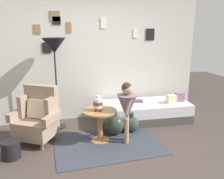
{
  "coord_description": "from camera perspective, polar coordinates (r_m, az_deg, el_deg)",
  "views": [
    {
      "loc": [
        -0.98,
        -3.01,
        1.93
      ],
      "look_at": [
        0.15,
        0.95,
        0.85
      ],
      "focal_mm": 37.78,
      "sensor_mm": 36.0,
      "label": 1
    }
  ],
  "objects": [
    {
      "name": "rug",
      "position": [
        4.14,
        -1.0,
        -13.01
      ],
      "size": [
        1.78,
        1.24,
        0.01
      ],
      "primitive_type": "cube",
      "color": "#333842",
      "rests_on": "ground"
    },
    {
      "name": "floor_lamp",
      "position": [
        4.52,
        -13.82,
        9.46
      ],
      "size": [
        0.44,
        0.44,
        1.76
      ],
      "color": "black",
      "rests_on": "ground"
    },
    {
      "name": "magazine_basket",
      "position": [
        4.0,
        -23.25,
        -13.23
      ],
      "size": [
        0.28,
        0.28,
        0.28
      ],
      "primitive_type": "cylinder",
      "color": "black",
      "rests_on": "ground"
    },
    {
      "name": "daybed",
      "position": [
        5.08,
        7.71,
        -5.35
      ],
      "size": [
        1.96,
        0.94,
        0.4
      ],
      "color": "#4C4742",
      "rests_on": "ground"
    },
    {
      "name": "side_table",
      "position": [
        4.08,
        -2.94,
        -7.18
      ],
      "size": [
        0.58,
        0.58,
        0.57
      ],
      "color": "#9E7042",
      "rests_on": "ground"
    },
    {
      "name": "pillow_head",
      "position": [
        5.24,
        16.01,
        -1.77
      ],
      "size": [
        0.19,
        0.13,
        0.19
      ],
      "primitive_type": "cube",
      "rotation": [
        0.0,
        0.0,
        -0.07
      ],
      "color": "gray",
      "rests_on": "daybed"
    },
    {
      "name": "pillow_mid",
      "position": [
        5.09,
        14.14,
        -2.23
      ],
      "size": [
        0.2,
        0.13,
        0.17
      ],
      "primitive_type": "cube",
      "rotation": [
        0.0,
        0.0,
        0.05
      ],
      "color": "beige",
      "rests_on": "daybed"
    },
    {
      "name": "demijohn_near",
      "position": [
        4.43,
        0.57,
        -8.38
      ],
      "size": [
        0.38,
        0.38,
        0.46
      ],
      "color": "#2D3D33",
      "rests_on": "ground"
    },
    {
      "name": "ground_plane",
      "position": [
        3.71,
        1.89,
        -16.68
      ],
      "size": [
        12.0,
        12.0,
        0.0
      ],
      "primitive_type": "plane",
      "color": "#423833"
    },
    {
      "name": "vase_striped",
      "position": [
        3.97,
        -3.43,
        -3.63
      ],
      "size": [
        0.16,
        0.16,
        0.27
      ],
      "color": "brown",
      "rests_on": "side_table"
    },
    {
      "name": "book_on_daybed",
      "position": [
        5.08,
        6.2,
        -2.75
      ],
      "size": [
        0.26,
        0.23,
        0.03
      ],
      "primitive_type": "cube",
      "rotation": [
        0.0,
        0.0,
        -0.37
      ],
      "color": "#583956",
      "rests_on": "daybed"
    },
    {
      "name": "person_child",
      "position": [
        3.96,
        3.65,
        -3.78
      ],
      "size": [
        0.34,
        0.34,
        1.07
      ],
      "color": "tan",
      "rests_on": "ground"
    },
    {
      "name": "armchair",
      "position": [
        4.29,
        -17.54,
        -6.35
      ],
      "size": [
        0.9,
        0.84,
        0.97
      ],
      "color": "olive",
      "rests_on": "ground"
    },
    {
      "name": "demijohn_far",
      "position": [
        4.56,
        4.74,
        -8.3
      ],
      "size": [
        0.29,
        0.29,
        0.38
      ],
      "color": "#2D3D33",
      "rests_on": "ground"
    },
    {
      "name": "gallery_wall",
      "position": [
        5.09,
        -4.77,
        7.59
      ],
      "size": [
        4.8,
        0.12,
        2.6
      ],
      "color": "beige",
      "rests_on": "ground"
    }
  ]
}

